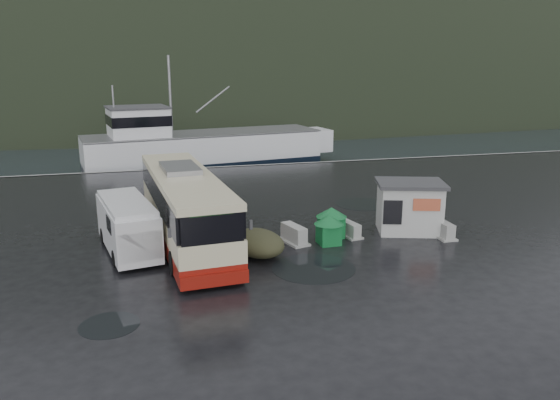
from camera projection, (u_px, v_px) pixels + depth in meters
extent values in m
plane|color=black|center=(236.00, 246.00, 25.96)|extent=(160.00, 160.00, 0.00)
cube|color=black|center=(157.00, 98.00, 129.24)|extent=(300.00, 180.00, 0.02)
cube|color=#999993|center=(194.00, 168.00, 44.74)|extent=(160.00, 0.60, 1.50)
ellipsoid|color=black|center=(168.00, 79.00, 263.09)|extent=(780.00, 540.00, 570.00)
cylinder|color=black|center=(313.00, 268.00, 23.17)|extent=(3.57, 3.57, 0.01)
cylinder|color=black|center=(109.00, 325.00, 18.18)|extent=(2.01, 2.01, 0.01)
cylinder|color=black|center=(362.00, 204.00, 33.54)|extent=(3.21, 3.21, 0.01)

